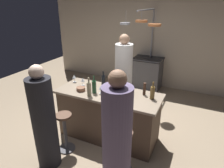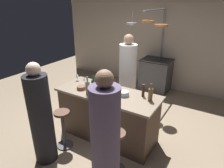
# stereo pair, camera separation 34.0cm
# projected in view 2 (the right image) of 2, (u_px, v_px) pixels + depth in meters

# --- Properties ---
(ground_plane) EXTENTS (9.00, 9.00, 0.00)m
(ground_plane) POSITION_uv_depth(u_px,v_px,m) (108.00, 136.00, 3.69)
(ground_plane) COLOR gray
(back_wall) EXTENTS (6.40, 0.16, 2.60)m
(back_wall) POSITION_uv_depth(u_px,v_px,m) (163.00, 42.00, 5.42)
(back_wall) COLOR #BCAD99
(back_wall) RESTS_ON ground_plane
(kitchen_island) EXTENTS (1.80, 0.72, 0.90)m
(kitchen_island) POSITION_uv_depth(u_px,v_px,m) (108.00, 115.00, 3.52)
(kitchen_island) COLOR brown
(kitchen_island) RESTS_ON ground_plane
(stove_range) EXTENTS (0.80, 0.64, 0.89)m
(stove_range) POSITION_uv_depth(u_px,v_px,m) (156.00, 75.00, 5.44)
(stove_range) COLOR #47474C
(stove_range) RESTS_ON ground_plane
(chef) EXTENTS (0.37, 0.37, 1.74)m
(chef) POSITION_uv_depth(u_px,v_px,m) (127.00, 79.00, 4.20)
(chef) COLOR white
(chef) RESTS_ON ground_plane
(bar_stool_right) EXTENTS (0.28, 0.28, 0.68)m
(bar_stool_right) POSITION_uv_depth(u_px,v_px,m) (116.00, 150.00, 2.80)
(bar_stool_right) COLOR #4C4C51
(bar_stool_right) RESTS_ON ground_plane
(guest_right) EXTENTS (0.36, 0.36, 1.69)m
(guest_right) POSITION_uv_depth(u_px,v_px,m) (105.00, 142.00, 2.35)
(guest_right) COLOR #594C6B
(guest_right) RESTS_ON ground_plane
(bar_stool_left) EXTENTS (0.28, 0.28, 0.68)m
(bar_stool_left) POSITION_uv_depth(u_px,v_px,m) (63.00, 127.00, 3.30)
(bar_stool_left) COLOR #4C4C51
(bar_stool_left) RESTS_ON ground_plane
(guest_left) EXTENTS (0.34, 0.34, 1.60)m
(guest_left) POSITION_uv_depth(u_px,v_px,m) (41.00, 118.00, 2.89)
(guest_left) COLOR black
(guest_left) RESTS_ON ground_plane
(overhead_pot_rack) EXTENTS (0.90, 1.42, 2.17)m
(overhead_pot_rack) POSITION_uv_depth(u_px,v_px,m) (154.00, 31.00, 4.49)
(overhead_pot_rack) COLOR gray
(overhead_pot_rack) RESTS_ON ground_plane
(pepper_mill) EXTENTS (0.05, 0.05, 0.21)m
(pepper_mill) POSITION_uv_depth(u_px,v_px,m) (143.00, 90.00, 3.17)
(pepper_mill) COLOR #382319
(pepper_mill) RESTS_ON kitchen_island
(wine_bottle_white) EXTENTS (0.07, 0.07, 0.32)m
(wine_bottle_white) POSITION_uv_depth(u_px,v_px,m) (88.00, 88.00, 3.21)
(wine_bottle_white) COLOR gray
(wine_bottle_white) RESTS_ON kitchen_island
(wine_bottle_amber) EXTENTS (0.07, 0.07, 0.29)m
(wine_bottle_amber) POSITION_uv_depth(u_px,v_px,m) (150.00, 94.00, 3.02)
(wine_bottle_amber) COLOR brown
(wine_bottle_amber) RESTS_ON kitchen_island
(wine_bottle_dark) EXTENTS (0.07, 0.07, 0.29)m
(wine_bottle_dark) POSITION_uv_depth(u_px,v_px,m) (104.00, 80.00, 3.55)
(wine_bottle_dark) COLOR black
(wine_bottle_dark) RESTS_ON kitchen_island
(wine_bottle_green) EXTENTS (0.07, 0.07, 0.30)m
(wine_bottle_green) POSITION_uv_depth(u_px,v_px,m) (93.00, 86.00, 3.31)
(wine_bottle_green) COLOR #193D23
(wine_bottle_green) RESTS_ON kitchen_island
(wine_glass_near_left_guest) EXTENTS (0.07, 0.07, 0.15)m
(wine_glass_near_left_guest) POSITION_uv_depth(u_px,v_px,m) (77.00, 75.00, 3.80)
(wine_glass_near_left_guest) COLOR silver
(wine_glass_near_left_guest) RESTS_ON kitchen_island
(wine_glass_near_right_guest) EXTENTS (0.07, 0.07, 0.15)m
(wine_glass_near_right_guest) POSITION_uv_depth(u_px,v_px,m) (100.00, 87.00, 3.28)
(wine_glass_near_right_guest) COLOR silver
(wine_glass_near_right_guest) RESTS_ON kitchen_island
(wine_glass_by_chef) EXTENTS (0.07, 0.07, 0.15)m
(wine_glass_by_chef) POSITION_uv_depth(u_px,v_px,m) (84.00, 79.00, 3.63)
(wine_glass_by_chef) COLOR silver
(wine_glass_by_chef) RESTS_ON kitchen_island
(mixing_bowl_wooden) EXTENTS (0.15, 0.15, 0.06)m
(mixing_bowl_wooden) POSITION_uv_depth(u_px,v_px,m) (81.00, 88.00, 3.45)
(mixing_bowl_wooden) COLOR brown
(mixing_bowl_wooden) RESTS_ON kitchen_island
(mixing_bowl_steel) EXTENTS (0.16, 0.16, 0.07)m
(mixing_bowl_steel) POSITION_uv_depth(u_px,v_px,m) (124.00, 94.00, 3.21)
(mixing_bowl_steel) COLOR #B7B7BC
(mixing_bowl_steel) RESTS_ON kitchen_island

